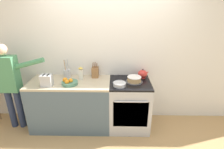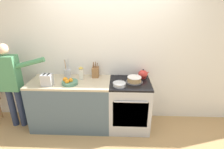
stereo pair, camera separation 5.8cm
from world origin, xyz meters
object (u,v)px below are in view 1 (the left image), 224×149
(layer_cake, at_px, (134,79))
(person_baker, at_px, (9,81))
(tea_kettle, at_px, (143,74))
(milk_carton, at_px, (81,73))
(stove_range, at_px, (129,105))
(toaster, at_px, (47,80))
(knife_block, at_px, (95,72))
(utensil_crock, at_px, (67,73))
(mixing_bowl, at_px, (119,84))
(fruit_bowl, at_px, (69,82))

(layer_cake, distance_m, person_baker, 2.13)
(tea_kettle, height_order, milk_carton, milk_carton)
(stove_range, xyz_separation_m, tea_kettle, (0.24, 0.21, 0.52))
(layer_cake, bearing_deg, stove_range, -173.84)
(layer_cake, bearing_deg, person_baker, -178.16)
(tea_kettle, xyz_separation_m, toaster, (-1.61, -0.38, 0.02))
(knife_block, distance_m, utensil_crock, 0.51)
(toaster, relative_size, person_baker, 0.13)
(knife_block, height_order, milk_carton, knife_block)
(mixing_bowl, height_order, toaster, toaster)
(knife_block, bearing_deg, fruit_bowl, -140.04)
(tea_kettle, height_order, toaster, toaster)
(milk_carton, bearing_deg, utensil_crock, 160.91)
(stove_range, xyz_separation_m, person_baker, (-2.06, -0.06, 0.48))
(knife_block, bearing_deg, toaster, -152.04)
(stove_range, bearing_deg, mixing_bowl, -139.21)
(utensil_crock, height_order, person_baker, person_baker)
(utensil_crock, xyz_separation_m, fruit_bowl, (0.11, -0.31, -0.04))
(stove_range, bearing_deg, layer_cake, 6.16)
(stove_range, distance_m, layer_cake, 0.50)
(fruit_bowl, bearing_deg, knife_block, 39.96)
(toaster, bearing_deg, person_baker, 170.75)
(layer_cake, relative_size, milk_carton, 1.22)
(tea_kettle, height_order, fruit_bowl, tea_kettle)
(milk_carton, height_order, person_baker, person_baker)
(stove_range, bearing_deg, person_baker, -178.30)
(layer_cake, bearing_deg, milk_carton, 174.18)
(stove_range, distance_m, mixing_bowl, 0.54)
(knife_block, distance_m, milk_carton, 0.27)
(fruit_bowl, bearing_deg, layer_cake, 6.26)
(stove_range, relative_size, tea_kettle, 4.31)
(stove_range, height_order, layer_cake, layer_cake)
(layer_cake, distance_m, knife_block, 0.73)
(fruit_bowl, bearing_deg, toaster, -170.03)
(person_baker, bearing_deg, utensil_crock, 13.21)
(mixing_bowl, distance_m, fruit_bowl, 0.84)
(knife_block, height_order, utensil_crock, utensil_crock)
(utensil_crock, relative_size, milk_carton, 1.44)
(utensil_crock, bearing_deg, milk_carton, -19.09)
(knife_block, xyz_separation_m, milk_carton, (-0.24, -0.12, 0.02))
(knife_block, bearing_deg, stove_range, -19.63)
(mixing_bowl, xyz_separation_m, utensil_crock, (-0.95, 0.36, 0.05))
(layer_cake, relative_size, utensil_crock, 0.85)
(knife_block, relative_size, fruit_bowl, 1.04)
(tea_kettle, bearing_deg, person_baker, -173.34)
(toaster, bearing_deg, utensil_crock, 57.70)
(mixing_bowl, bearing_deg, milk_carton, 158.58)
(toaster, bearing_deg, fruit_bowl, 9.97)
(utensil_crock, distance_m, milk_carton, 0.29)
(layer_cake, relative_size, toaster, 1.49)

